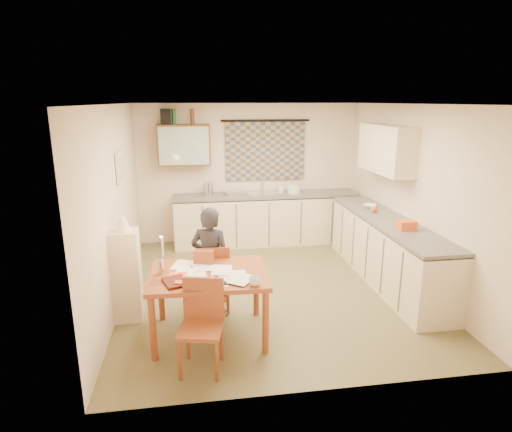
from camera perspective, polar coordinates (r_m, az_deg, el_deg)
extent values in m
cube|color=brown|center=(6.11, 1.95, -9.55)|extent=(4.00, 4.50, 0.02)
cube|color=white|center=(5.55, 2.19, 14.80)|extent=(4.00, 4.50, 0.02)
cube|color=beige|center=(7.89, -0.98, 5.72)|extent=(4.00, 0.02, 2.50)
cube|color=beige|center=(3.60, 8.75, -6.09)|extent=(4.00, 0.02, 2.50)
cube|color=beige|center=(5.69, -18.26, 1.24)|extent=(0.02, 4.50, 2.50)
cube|color=beige|center=(6.38, 20.12, 2.52)|extent=(0.02, 4.50, 2.50)
cube|color=#2A4F76|center=(7.84, 1.25, 8.61)|extent=(1.45, 0.03, 1.05)
cylinder|color=black|center=(7.78, 1.30, 12.62)|extent=(1.60, 0.04, 0.04)
cube|color=#572E14|center=(7.57, -9.58, 9.31)|extent=(0.90, 0.34, 0.70)
cube|color=#99B2A5|center=(7.40, -9.60, 9.18)|extent=(0.84, 0.02, 0.64)
cube|color=beige|center=(6.69, 16.98, 8.55)|extent=(0.34, 1.30, 0.70)
cube|color=beige|center=(5.99, -17.63, 6.35)|extent=(0.04, 0.50, 0.40)
cube|color=silver|center=(5.98, -17.39, 6.36)|extent=(0.01, 0.42, 0.32)
cube|color=beige|center=(7.81, 1.36, -0.55)|extent=(3.30, 0.60, 0.86)
cube|color=#53514E|center=(7.70, 1.38, 2.82)|extent=(3.30, 0.62, 0.04)
cube|color=beige|center=(6.47, 17.00, -4.62)|extent=(0.60, 2.95, 0.86)
cube|color=#53514E|center=(6.33, 17.32, -0.60)|extent=(0.62, 2.95, 0.04)
cube|color=white|center=(5.58, 21.79, -8.41)|extent=(0.56, 0.56, 0.83)
cube|color=black|center=(5.43, 22.23, -4.21)|extent=(0.53, 0.53, 0.03)
cube|color=silver|center=(7.69, 0.91, 2.66)|extent=(0.60, 0.51, 0.10)
cylinder|color=silver|center=(7.83, 0.86, 4.23)|extent=(0.03, 0.03, 0.28)
cube|color=silver|center=(7.61, -2.86, 3.05)|extent=(0.41, 0.37, 0.06)
cylinder|color=silver|center=(7.56, -6.38, 3.59)|extent=(0.23, 0.23, 0.24)
cylinder|color=white|center=(7.78, 5.09, 3.65)|extent=(0.26, 0.26, 0.16)
imported|color=white|center=(7.77, 3.27, 3.76)|extent=(0.12, 0.12, 0.18)
imported|color=white|center=(6.93, 14.90, 1.30)|extent=(0.36, 0.36, 0.05)
cube|color=#F05B1C|center=(5.88, 19.46, -1.15)|extent=(0.22, 0.16, 0.12)
sphere|color=#F05B1C|center=(6.65, 15.47, 0.90)|extent=(0.10, 0.10, 0.10)
cube|color=black|center=(7.55, -11.98, 12.84)|extent=(0.19, 0.22, 0.26)
cylinder|color=#195926|center=(7.54, -10.90, 12.89)|extent=(0.09, 0.09, 0.26)
cylinder|color=#572E14|center=(7.54, -8.50, 12.99)|extent=(0.08, 0.08, 0.26)
cube|color=brown|center=(4.68, -6.34, -7.80)|extent=(1.29, 1.00, 0.05)
cube|color=brown|center=(5.36, -5.86, -8.23)|extent=(0.41, 0.41, 0.04)
cube|color=brown|center=(5.10, -5.74, -6.59)|extent=(0.40, 0.05, 0.43)
cube|color=brown|center=(4.25, -7.37, -14.81)|extent=(0.48, 0.48, 0.04)
cube|color=brown|center=(4.29, -7.01, -10.83)|extent=(0.40, 0.12, 0.44)
imported|color=black|center=(5.21, -6.05, -5.99)|extent=(0.70, 0.65, 1.34)
cube|color=beige|center=(5.30, -16.85, -7.62)|extent=(0.32, 0.30, 1.10)
cone|color=beige|center=(5.09, -17.42, -0.71)|extent=(0.20, 0.20, 0.22)
cube|color=brown|center=(4.90, -6.97, -5.44)|extent=(0.24, 0.15, 0.16)
imported|color=white|center=(4.33, -0.17, -8.67)|extent=(0.17, 0.17, 0.09)
imported|color=maroon|center=(4.44, -12.09, -8.85)|extent=(0.40, 0.43, 0.03)
imported|color=#F05B1C|center=(4.58, -11.62, -8.12)|extent=(0.22, 0.28, 0.02)
cube|color=#F05B1C|center=(4.40, -10.00, -8.86)|extent=(0.13, 0.10, 0.04)
cube|color=black|center=(4.38, -4.03, -8.97)|extent=(0.13, 0.05, 0.02)
cylinder|color=silver|center=(4.69, -12.63, -6.54)|extent=(0.06, 0.06, 0.18)
cylinder|color=white|center=(4.67, -12.37, -4.01)|extent=(0.03, 0.03, 0.22)
sphere|color=#FFCC66|center=(4.59, -12.60, -2.75)|extent=(0.02, 0.02, 0.02)
cube|color=white|center=(4.41, -5.85, -8.89)|extent=(0.33, 0.36, 0.00)
cube|color=white|center=(4.92, -9.74, -6.43)|extent=(0.29, 0.35, 0.00)
cube|color=white|center=(4.57, -3.60, -7.91)|extent=(0.28, 0.34, 0.00)
cube|color=white|center=(4.60, -7.91, -7.87)|extent=(0.24, 0.32, 0.00)
cube|color=white|center=(4.83, -6.96, -6.68)|extent=(0.23, 0.31, 0.00)
cube|color=white|center=(4.88, -7.36, -6.43)|extent=(0.30, 0.35, 0.00)
cube|color=white|center=(4.53, -9.87, -8.27)|extent=(0.21, 0.30, 0.00)
cube|color=white|center=(4.70, -4.59, -7.19)|extent=(0.26, 0.33, 0.00)
cube|color=white|center=(4.50, -9.09, -8.32)|extent=(0.30, 0.35, 0.00)
cube|color=white|center=(4.52, -2.39, -8.00)|extent=(0.25, 0.32, 0.00)
cube|color=white|center=(4.44, -1.93, -8.42)|extent=(0.34, 0.36, 0.00)
cube|color=white|center=(4.66, -9.51, -7.47)|extent=(0.32, 0.36, 0.00)
cube|color=white|center=(4.47, -8.45, -8.39)|extent=(0.29, 0.35, 0.00)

